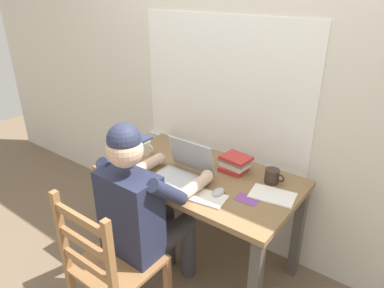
# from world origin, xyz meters

# --- Properties ---
(ground_plane) EXTENTS (8.00, 8.00, 0.00)m
(ground_plane) POSITION_xyz_m (0.00, 0.00, 0.00)
(ground_plane) COLOR brown
(back_wall) EXTENTS (6.00, 0.08, 2.60)m
(back_wall) POSITION_xyz_m (-0.00, 0.43, 1.30)
(back_wall) COLOR silver
(back_wall) RESTS_ON ground
(desk) EXTENTS (1.26, 0.71, 0.73)m
(desk) POSITION_xyz_m (0.00, 0.00, 0.63)
(desk) COLOR olive
(desk) RESTS_ON ground
(seated_person) EXTENTS (0.50, 0.60, 1.23)m
(seated_person) POSITION_xyz_m (-0.08, -0.43, 0.67)
(seated_person) COLOR #232842
(seated_person) RESTS_ON ground
(wooden_chair) EXTENTS (0.42, 0.42, 0.92)m
(wooden_chair) POSITION_xyz_m (-0.08, -0.71, 0.45)
(wooden_chair) COLOR olive
(wooden_chair) RESTS_ON ground
(laptop) EXTENTS (0.33, 0.29, 0.23)m
(laptop) POSITION_xyz_m (-0.05, -0.11, 0.79)
(laptop) COLOR #ADAFB2
(laptop) RESTS_ON desk
(computer_mouse) EXTENTS (0.06, 0.10, 0.03)m
(computer_mouse) POSITION_xyz_m (0.23, -0.14, 0.75)
(computer_mouse) COLOR #ADAFB2
(computer_mouse) RESTS_ON desk
(coffee_mug_white) EXTENTS (0.12, 0.09, 0.10)m
(coffee_mug_white) POSITION_xyz_m (-0.48, -0.00, 0.78)
(coffee_mug_white) COLOR silver
(coffee_mug_white) RESTS_ON desk
(coffee_mug_dark) EXTENTS (0.13, 0.09, 0.09)m
(coffee_mug_dark) POSITION_xyz_m (0.42, 0.17, 0.78)
(coffee_mug_dark) COLOR #38281E
(coffee_mug_dark) RESTS_ON desk
(book_stack_main) EXTENTS (0.21, 0.16, 0.11)m
(book_stack_main) POSITION_xyz_m (0.16, 0.17, 0.79)
(book_stack_main) COLOR #BC332D
(book_stack_main) RESTS_ON desk
(paper_pile_near_laptop) EXTENTS (0.28, 0.20, 0.01)m
(paper_pile_near_laptop) POSITION_xyz_m (0.49, 0.04, 0.74)
(paper_pile_near_laptop) COLOR white
(paper_pile_near_laptop) RESTS_ON desk
(paper_pile_back_corner) EXTENTS (0.22, 0.17, 0.01)m
(paper_pile_back_corner) POSITION_xyz_m (0.21, -0.21, 0.74)
(paper_pile_back_corner) COLOR silver
(paper_pile_back_corner) RESTS_ON desk
(landscape_photo_print) EXTENTS (0.13, 0.09, 0.00)m
(landscape_photo_print) POSITION_xyz_m (0.39, -0.08, 0.73)
(landscape_photo_print) COLOR #7A4293
(landscape_photo_print) RESTS_ON desk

